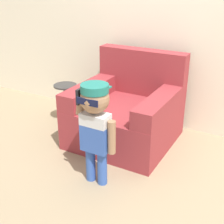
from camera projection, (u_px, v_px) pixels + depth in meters
ground_plane at (141, 145)px, 3.40m from camera, size 10.00×10.00×0.00m
wall_back at (170, 15)px, 3.39m from camera, size 10.00×0.05×2.60m
armchair at (127, 112)px, 3.41m from camera, size 1.03×1.02×0.94m
person_child at (96, 120)px, 2.56m from camera, size 0.38×0.28×0.92m
side_table at (66, 100)px, 3.82m from camera, size 0.28×0.28×0.49m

